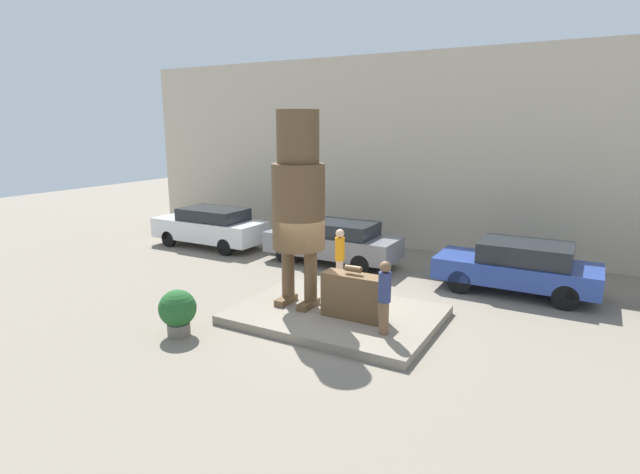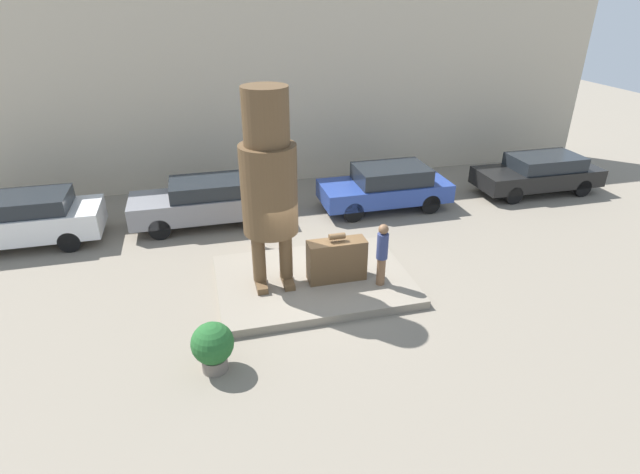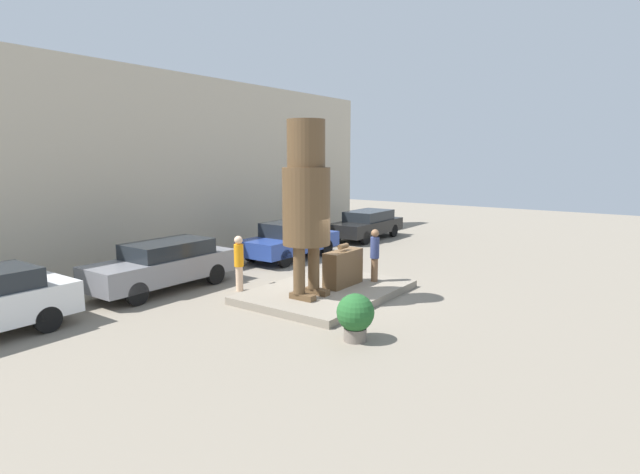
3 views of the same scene
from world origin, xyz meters
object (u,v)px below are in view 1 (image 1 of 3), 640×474
object	(u,v)px
giant_suitcase	(353,296)
tourist	(384,295)
worker_hivis	(340,255)
planter_pot	(178,311)
statue_figure	(298,194)
parked_car_white	(210,226)
parked_car_blue	(518,266)
parked_car_grey	(333,241)

from	to	relation	value
giant_suitcase	tourist	distance (m)	1.21
worker_hivis	planter_pot	bearing A→B (deg)	-106.51
statue_figure	giant_suitcase	bearing A→B (deg)	-6.19
worker_hivis	tourist	bearing A→B (deg)	-49.67
statue_figure	parked_car_white	bearing A→B (deg)	147.37
statue_figure	parked_car_blue	distance (m)	6.91
tourist	parked_car_white	size ratio (longest dim) A/B	0.36
parked_car_blue	worker_hivis	bearing A→B (deg)	20.81
parked_car_blue	planter_pot	distance (m)	9.60
parked_car_white	planter_pot	xyz separation A→B (m)	(5.26, -7.12, -0.23)
giant_suitcase	parked_car_blue	size ratio (longest dim) A/B	0.33
statue_figure	parked_car_blue	size ratio (longest dim) A/B	1.10
parked_car_blue	worker_hivis	xyz separation A→B (m)	(-4.90, -1.86, 0.14)
tourist	parked_car_white	xyz separation A→B (m)	(-9.60, 5.15, -0.30)
parked_car_grey	worker_hivis	xyz separation A→B (m)	(1.29, -2.03, 0.13)
parked_car_blue	giant_suitcase	bearing A→B (deg)	55.77
parked_car_white	planter_pot	bearing A→B (deg)	126.46
tourist	worker_hivis	xyz separation A→B (m)	(-2.79, 3.28, -0.19)
giant_suitcase	tourist	xyz separation A→B (m)	(1.03, -0.53, 0.37)
worker_hivis	statue_figure	bearing A→B (deg)	-87.26
giant_suitcase	parked_car_white	world-z (taller)	parked_car_white
giant_suitcase	parked_car_blue	distance (m)	5.58
parked_car_blue	tourist	bearing A→B (deg)	67.70
parked_car_white	parked_car_grey	size ratio (longest dim) A/B	0.99
parked_car_white	parked_car_blue	distance (m)	11.71
parked_car_white	parked_car_grey	bearing A→B (deg)	-178.31
tourist	worker_hivis	size ratio (longest dim) A/B	0.96
tourist	worker_hivis	distance (m)	4.31
giant_suitcase	parked_car_white	bearing A→B (deg)	151.69
statue_figure	tourist	world-z (taller)	statue_figure
giant_suitcase	parked_car_white	size ratio (longest dim) A/B	0.32
giant_suitcase	planter_pot	world-z (taller)	giant_suitcase
statue_figure	parked_car_grey	size ratio (longest dim) A/B	1.04
statue_figure	tourist	xyz separation A→B (m)	(2.66, -0.71, -1.98)
parked_car_grey	planter_pot	world-z (taller)	parked_car_grey
statue_figure	planter_pot	size ratio (longest dim) A/B	4.49
statue_figure	parked_car_blue	bearing A→B (deg)	42.88
planter_pot	tourist	bearing A→B (deg)	24.31
parked_car_white	parked_car_blue	bearing A→B (deg)	179.96
statue_figure	parked_car_grey	world-z (taller)	statue_figure
planter_pot	parked_car_blue	bearing A→B (deg)	47.76
giant_suitcase	parked_car_grey	bearing A→B (deg)	122.52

